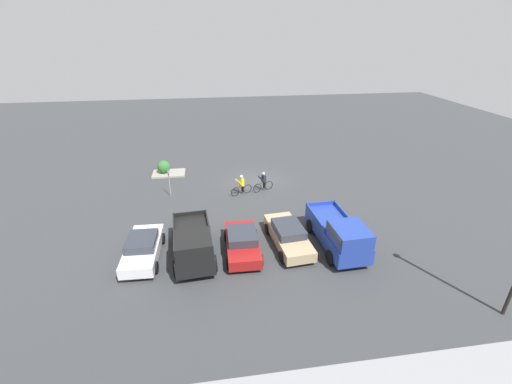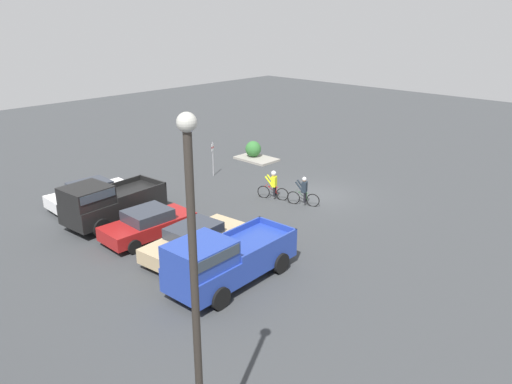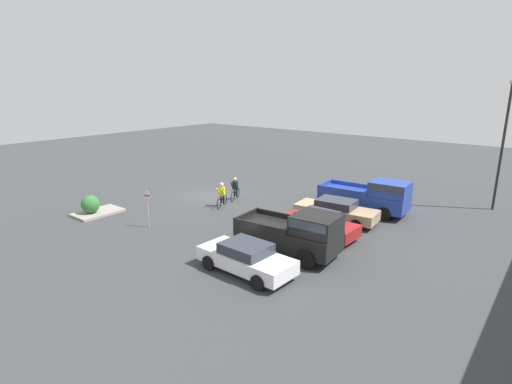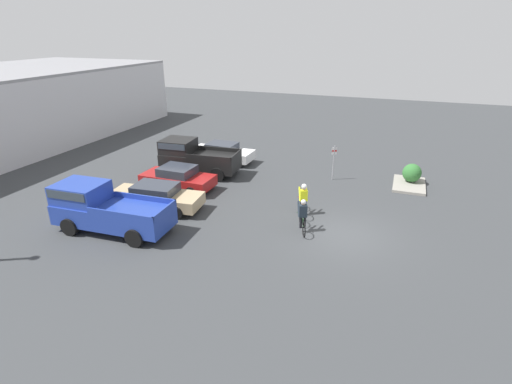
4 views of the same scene
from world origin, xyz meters
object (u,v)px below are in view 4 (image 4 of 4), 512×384
(sedan_2, at_px, (222,152))
(fire_lane_sign, at_px, (334,159))
(sedan_1, at_px, (178,178))
(sedan_0, at_px, (156,196))
(cyclist_0, at_px, (304,199))
(cyclist_1, at_px, (303,216))
(shrub, at_px, (412,173))
(pickup_truck_1, at_px, (194,156))
(pickup_truck_0, at_px, (103,207))

(sedan_2, bearing_deg, fire_lane_sign, -96.37)
(sedan_1, relative_size, fire_lane_sign, 1.96)
(sedan_0, distance_m, cyclist_0, 7.60)
(cyclist_1, xyz_separation_m, shrub, (8.20, -4.69, -0.08))
(sedan_0, height_order, sedan_2, sedan_0)
(pickup_truck_1, height_order, cyclist_1, pickup_truck_1)
(sedan_2, xyz_separation_m, cyclist_1, (-8.19, -7.85, 0.10))
(pickup_truck_1, relative_size, fire_lane_sign, 2.33)
(sedan_1, height_order, fire_lane_sign, fire_lane_sign)
(sedan_0, xyz_separation_m, pickup_truck_1, (5.57, 0.78, 0.46))
(cyclist_0, relative_size, shrub, 1.54)
(fire_lane_sign, height_order, shrub, fire_lane_sign)
(pickup_truck_0, bearing_deg, shrub, -49.95)
(pickup_truck_1, bearing_deg, sedan_0, -172.02)
(pickup_truck_0, height_order, fire_lane_sign, fire_lane_sign)
(cyclist_1, height_order, fire_lane_sign, fire_lane_sign)
(sedan_0, bearing_deg, sedan_2, 0.74)
(sedan_2, bearing_deg, cyclist_0, -130.66)
(pickup_truck_0, height_order, cyclist_1, pickup_truck_0)
(sedan_2, distance_m, fire_lane_sign, 8.02)
(sedan_0, xyz_separation_m, fire_lane_sign, (7.51, -7.84, 0.63))
(sedan_1, bearing_deg, pickup_truck_1, 8.52)
(sedan_1, xyz_separation_m, cyclist_1, (-2.59, -8.11, 0.09))
(pickup_truck_0, distance_m, sedan_2, 11.26)
(pickup_truck_1, bearing_deg, cyclist_1, -122.15)
(sedan_1, height_order, cyclist_1, cyclist_1)
(sedan_2, relative_size, cyclist_1, 2.62)
(pickup_truck_0, height_order, sedan_0, pickup_truck_0)
(cyclist_1, bearing_deg, pickup_truck_1, 57.85)
(fire_lane_sign, bearing_deg, pickup_truck_1, 102.73)
(pickup_truck_0, xyz_separation_m, sedan_0, (2.82, -0.93, -0.44))
(pickup_truck_1, xyz_separation_m, sedan_2, (2.83, -0.67, -0.46))
(sedan_1, bearing_deg, sedan_0, -172.56)
(shrub, bearing_deg, cyclist_1, 150.25)
(cyclist_1, bearing_deg, pickup_truck_0, 109.26)
(sedan_1, relative_size, cyclist_1, 2.52)
(pickup_truck_1, bearing_deg, fire_lane_sign, -77.27)
(sedan_1, bearing_deg, fire_lane_sign, -60.12)
(fire_lane_sign, distance_m, shrub, 4.72)
(pickup_truck_0, xyz_separation_m, sedan_2, (11.22, -0.82, -0.44))
(sedan_2, height_order, cyclist_1, cyclist_1)
(fire_lane_sign, bearing_deg, shrub, -78.94)
(cyclist_1, distance_m, shrub, 9.45)
(pickup_truck_0, bearing_deg, pickup_truck_1, -1.04)
(pickup_truck_1, bearing_deg, sedan_2, -13.33)
(cyclist_0, height_order, cyclist_1, cyclist_0)
(cyclist_0, bearing_deg, sedan_1, 84.12)
(sedan_0, height_order, sedan_1, sedan_1)
(sedan_1, xyz_separation_m, cyclist_0, (-0.79, -7.70, 0.15))
(pickup_truck_0, bearing_deg, sedan_2, -4.20)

